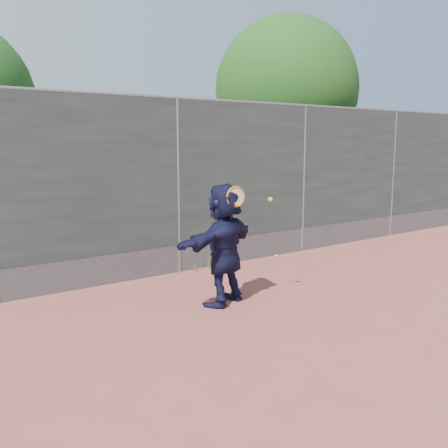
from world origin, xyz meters
TOP-DOWN VIEW (x-y plane):
  - ground at (0.00, 0.00)m, footprint 80.00×80.00m
  - player at (-0.37, 1.63)m, footprint 1.67×1.01m
  - ball_ground at (2.11, 3.30)m, footprint 0.07×0.07m
  - fence at (-0.00, 3.50)m, footprint 20.00×0.06m
  - swing_action at (-0.26, 1.43)m, footprint 0.75×0.18m
  - tree_right at (4.68, 5.75)m, footprint 3.78×3.60m
  - weed_clump at (0.29, 3.38)m, footprint 0.68×0.07m

SIDE VIEW (x-z plane):
  - ground at x=0.00m, z-range 0.00..0.00m
  - ball_ground at x=2.11m, z-range 0.00..0.07m
  - weed_clump at x=0.29m, z-range -0.02..0.28m
  - player at x=-0.37m, z-range 0.00..1.71m
  - swing_action at x=-0.26m, z-range 1.26..1.77m
  - fence at x=0.00m, z-range 0.07..3.09m
  - tree_right at x=4.68m, z-range 0.80..6.19m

